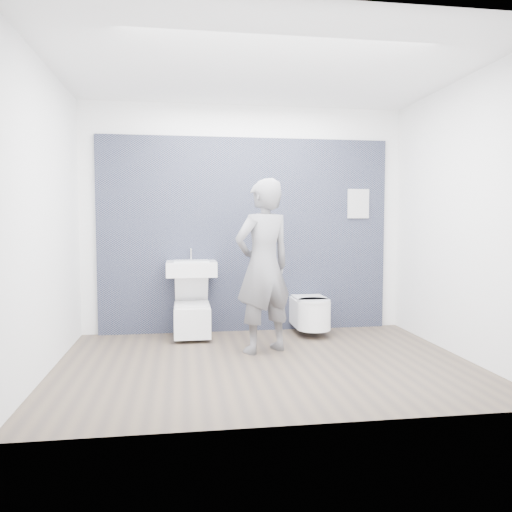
{
  "coord_description": "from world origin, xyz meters",
  "views": [
    {
      "loc": [
        -0.79,
        -4.7,
        1.37
      ],
      "look_at": [
        0.0,
        0.6,
        1.0
      ],
      "focal_mm": 35.0,
      "sensor_mm": 36.0,
      "label": 1
    }
  ],
  "objects": [
    {
      "name": "room_shell",
      "position": [
        0.0,
        0.0,
        1.74
      ],
      "size": [
        4.0,
        4.0,
        4.0
      ],
      "color": "white",
      "rests_on": "ground"
    },
    {
      "name": "toilet_rounded",
      "position": [
        0.75,
        1.1,
        0.27
      ],
      "size": [
        0.4,
        0.67,
        0.36
      ],
      "color": "white",
      "rests_on": "ground"
    },
    {
      "name": "washbasin",
      "position": [
        -0.68,
        1.22,
        0.82
      ],
      "size": [
        0.58,
        0.44,
        0.44
      ],
      "color": "white",
      "rests_on": "ground"
    },
    {
      "name": "toilet_square",
      "position": [
        -0.68,
        1.14,
        0.24
      ],
      "size": [
        0.42,
        0.6,
        0.75
      ],
      "color": "white",
      "rests_on": "ground"
    },
    {
      "name": "ground",
      "position": [
        0.0,
        0.0,
        0.0
      ],
      "size": [
        4.0,
        4.0,
        0.0
      ],
      "primitive_type": "plane",
      "color": "brown",
      "rests_on": "ground"
    },
    {
      "name": "visitor",
      "position": [
        0.05,
        0.41,
        0.91
      ],
      "size": [
        0.78,
        0.66,
        1.81
      ],
      "primitive_type": "imported",
      "rotation": [
        0.0,
        0.0,
        3.56
      ],
      "color": "slate",
      "rests_on": "ground"
    },
    {
      "name": "info_placard",
      "position": [
        1.44,
        1.43,
        0.0
      ],
      "size": [
        0.28,
        0.03,
        0.37
      ],
      "primitive_type": "cube",
      "color": "white",
      "rests_on": "ground"
    },
    {
      "name": "tile_wall",
      "position": [
        0.0,
        1.47,
        0.0
      ],
      "size": [
        3.6,
        0.06,
        2.4
      ],
      "primitive_type": "cube",
      "color": "black",
      "rests_on": "ground"
    }
  ]
}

